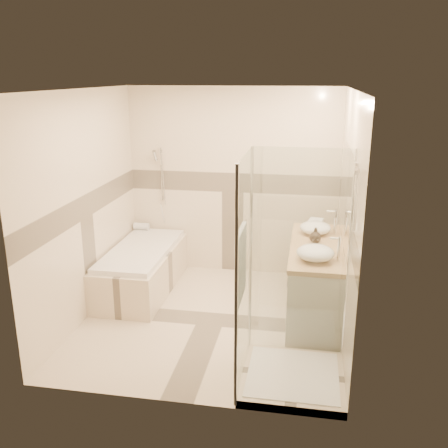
% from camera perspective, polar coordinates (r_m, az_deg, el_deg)
% --- Properties ---
extents(room, '(2.82, 3.02, 2.52)m').
position_cam_1_polar(room, '(5.25, -0.93, 1.46)').
color(room, beige).
rests_on(room, ground).
extents(bathtub, '(0.75, 1.70, 0.56)m').
position_cam_1_polar(bathtub, '(6.41, -9.37, -4.84)').
color(bathtub, beige).
rests_on(bathtub, ground).
extents(vanity, '(0.58, 1.62, 0.85)m').
position_cam_1_polar(vanity, '(5.71, 10.34, -6.38)').
color(vanity, silver).
rests_on(vanity, ground).
extents(shower_enclosure, '(0.96, 0.93, 2.04)m').
position_cam_1_polar(shower_enclosure, '(4.53, 6.62, -11.54)').
color(shower_enclosure, beige).
rests_on(shower_enclosure, ground).
extents(vessel_sink_near, '(0.36, 0.36, 0.14)m').
position_cam_1_polar(vessel_sink_near, '(5.92, 10.40, -0.43)').
color(vessel_sink_near, white).
rests_on(vessel_sink_near, vanity).
extents(vessel_sink_far, '(0.38, 0.38, 0.15)m').
position_cam_1_polar(vessel_sink_far, '(5.09, 10.41, -3.26)').
color(vessel_sink_far, white).
rests_on(vessel_sink_far, vanity).
extents(faucet_near, '(0.12, 0.03, 0.30)m').
position_cam_1_polar(faucet_near, '(5.89, 12.54, 0.41)').
color(faucet_near, silver).
rests_on(faucet_near, vanity).
extents(faucet_far, '(0.11, 0.03, 0.26)m').
position_cam_1_polar(faucet_far, '(5.07, 12.90, -2.61)').
color(faucet_far, silver).
rests_on(faucet_far, vanity).
extents(amenity_bottle_a, '(0.07, 0.08, 0.14)m').
position_cam_1_polar(amenity_bottle_a, '(5.44, 10.40, -2.01)').
color(amenity_bottle_a, black).
rests_on(amenity_bottle_a, vanity).
extents(amenity_bottle_b, '(0.14, 0.14, 0.17)m').
position_cam_1_polar(amenity_bottle_b, '(5.61, 10.41, -1.24)').
color(amenity_bottle_b, black).
rests_on(amenity_bottle_b, vanity).
extents(folded_towels, '(0.21, 0.29, 0.09)m').
position_cam_1_polar(folded_towels, '(6.18, 10.38, 0.05)').
color(folded_towels, silver).
rests_on(folded_towels, vanity).
extents(rolled_towel, '(0.21, 0.10, 0.10)m').
position_cam_1_polar(rolled_towel, '(7.04, -9.44, -0.26)').
color(rolled_towel, silver).
rests_on(rolled_towel, bathtub).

